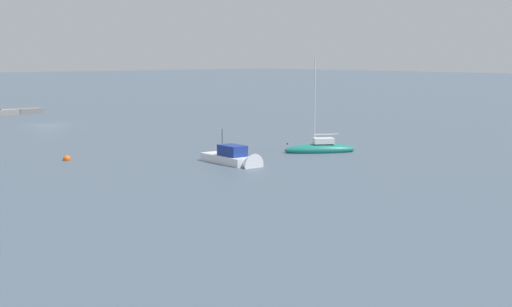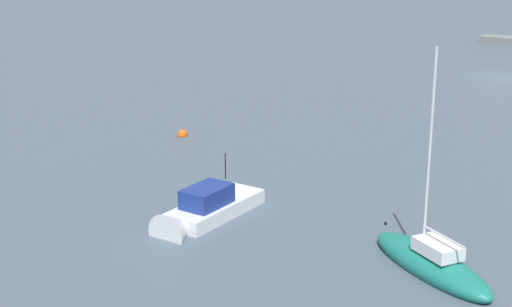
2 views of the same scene
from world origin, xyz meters
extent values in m
plane|color=#475666|center=(0.00, 0.00, 0.00)|extent=(500.00, 500.00, 0.00)
cube|color=slate|center=(-4.80, -16.65, 0.34)|extent=(3.13, 1.83, 0.68)
cube|color=gray|center=(-1.60, -16.65, 0.34)|extent=(3.13, 1.83, 0.68)
ellipsoid|color=#197266|center=(-7.12, 34.91, 0.20)|extent=(5.70, 4.37, 0.98)
cube|color=white|center=(-7.36, 35.06, 0.91)|extent=(1.87, 1.67, 0.45)
cylinder|color=silver|center=(-6.73, 34.68, 4.06)|extent=(0.10, 0.10, 6.73)
cylinder|color=silver|center=(-7.58, 35.20, 1.42)|extent=(1.73, 1.11, 0.07)
sphere|color=black|center=(-4.89, 33.54, 0.73)|extent=(0.13, 0.13, 0.13)
cube|color=silver|center=(1.86, 34.59, 0.19)|extent=(1.82, 4.60, 0.76)
cone|color=silver|center=(1.94, 36.86, 0.19)|extent=(1.65, 1.64, 1.60)
cube|color=navy|center=(1.88, 35.13, 0.95)|extent=(1.33, 2.04, 0.76)
cube|color=#283847|center=(1.90, 35.68, 0.99)|extent=(1.20, 0.13, 0.53)
cylinder|color=black|center=(1.84, 33.91, 1.86)|extent=(0.05, 0.05, 1.06)
sphere|color=#EA5914|center=(10.09, 26.01, 0.10)|extent=(0.57, 0.57, 0.57)
camera|label=1|loc=(32.42, 73.76, 7.57)|focal=49.40mm
camera|label=2|loc=(-14.64, 57.78, 11.14)|focal=53.84mm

